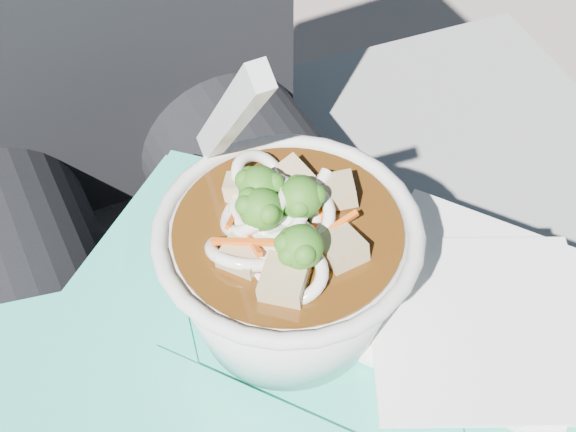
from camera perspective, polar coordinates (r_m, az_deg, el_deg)
name	(u,v)px	position (r m, az deg, el deg)	size (l,w,h in m)	color
stone_ledge	(184,425)	(0.90, -7.41, -14.52)	(1.00, 0.50, 0.47)	slate
lap	(221,400)	(0.56, -4.76, -12.92)	(0.35, 0.48, 0.15)	black
person_body	(169,282)	(0.59, -8.48, -4.66)	(0.34, 0.94, 1.01)	black
plastic_bag	(274,346)	(0.48, -0.99, -9.21)	(0.39, 0.35, 0.02)	#2EC3A4
napkins	(479,312)	(0.49, 13.41, -6.65)	(0.19, 0.19, 0.01)	white
udon_bowl	(286,261)	(0.44, -0.11, -3.22)	(0.16, 0.16, 0.19)	silver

